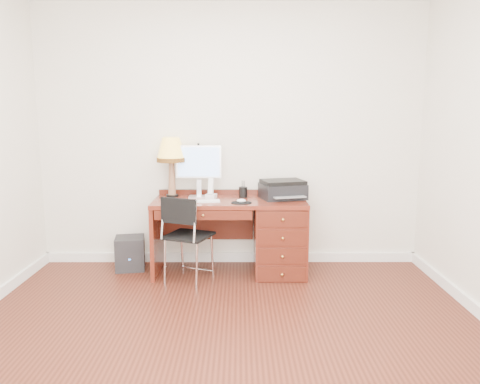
{
  "coord_description": "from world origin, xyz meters",
  "views": [
    {
      "loc": [
        0.1,
        -3.16,
        1.59
      ],
      "look_at": [
        0.1,
        1.2,
        0.86
      ],
      "focal_mm": 35.0,
      "sensor_mm": 36.0,
      "label": 1
    }
  ],
  "objects_px": {
    "monitor": "(199,165)",
    "chair": "(188,231)",
    "desk": "(262,232)",
    "leg_lamp": "(171,153)",
    "phone": "(211,192)",
    "equipment_box": "(130,253)",
    "printer": "(283,189)"
  },
  "relations": [
    {
      "from": "phone",
      "to": "printer",
      "type": "bearing_deg",
      "value": 15.57
    },
    {
      "from": "phone",
      "to": "chair",
      "type": "distance_m",
      "value": 0.52
    },
    {
      "from": "desk",
      "to": "leg_lamp",
      "type": "height_order",
      "value": "leg_lamp"
    },
    {
      "from": "monitor",
      "to": "equipment_box",
      "type": "relative_size",
      "value": 1.56
    },
    {
      "from": "monitor",
      "to": "leg_lamp",
      "type": "bearing_deg",
      "value": 175.66
    },
    {
      "from": "chair",
      "to": "phone",
      "type": "bearing_deg",
      "value": 83.33
    },
    {
      "from": "monitor",
      "to": "equipment_box",
      "type": "distance_m",
      "value": 1.16
    },
    {
      "from": "leg_lamp",
      "to": "phone",
      "type": "xyz_separation_m",
      "value": [
        0.4,
        -0.09,
        -0.38
      ]
    },
    {
      "from": "leg_lamp",
      "to": "chair",
      "type": "relative_size",
      "value": 0.72
    },
    {
      "from": "phone",
      "to": "equipment_box",
      "type": "distance_m",
      "value": 1.06
    },
    {
      "from": "printer",
      "to": "chair",
      "type": "xyz_separation_m",
      "value": [
        -0.92,
        -0.35,
        -0.33
      ]
    },
    {
      "from": "desk",
      "to": "monitor",
      "type": "bearing_deg",
      "value": 167.77
    },
    {
      "from": "desk",
      "to": "chair",
      "type": "relative_size",
      "value": 1.79
    },
    {
      "from": "printer",
      "to": "equipment_box",
      "type": "bearing_deg",
      "value": 163.23
    },
    {
      "from": "monitor",
      "to": "equipment_box",
      "type": "bearing_deg",
      "value": -176.8
    },
    {
      "from": "monitor",
      "to": "desk",
      "type": "bearing_deg",
      "value": -12.4
    },
    {
      "from": "desk",
      "to": "equipment_box",
      "type": "distance_m",
      "value": 1.38
    },
    {
      "from": "monitor",
      "to": "phone",
      "type": "bearing_deg",
      "value": -29.91
    },
    {
      "from": "desk",
      "to": "chair",
      "type": "height_order",
      "value": "chair"
    },
    {
      "from": "chair",
      "to": "equipment_box",
      "type": "height_order",
      "value": "chair"
    },
    {
      "from": "desk",
      "to": "phone",
      "type": "height_order",
      "value": "phone"
    },
    {
      "from": "phone",
      "to": "equipment_box",
      "type": "relative_size",
      "value": 0.61
    },
    {
      "from": "printer",
      "to": "leg_lamp",
      "type": "bearing_deg",
      "value": 159.44
    },
    {
      "from": "monitor",
      "to": "chair",
      "type": "height_order",
      "value": "monitor"
    },
    {
      "from": "printer",
      "to": "phone",
      "type": "distance_m",
      "value": 0.72
    },
    {
      "from": "desk",
      "to": "monitor",
      "type": "distance_m",
      "value": 0.93
    },
    {
      "from": "phone",
      "to": "desk",
      "type": "bearing_deg",
      "value": 9.29
    },
    {
      "from": "chair",
      "to": "desk",
      "type": "bearing_deg",
      "value": 44.82
    },
    {
      "from": "printer",
      "to": "phone",
      "type": "relative_size",
      "value": 2.38
    },
    {
      "from": "equipment_box",
      "to": "printer",
      "type": "bearing_deg",
      "value": -11.41
    },
    {
      "from": "desk",
      "to": "printer",
      "type": "xyz_separation_m",
      "value": [
        0.21,
        0.05,
        0.43
      ]
    },
    {
      "from": "leg_lamp",
      "to": "equipment_box",
      "type": "height_order",
      "value": "leg_lamp"
    }
  ]
}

